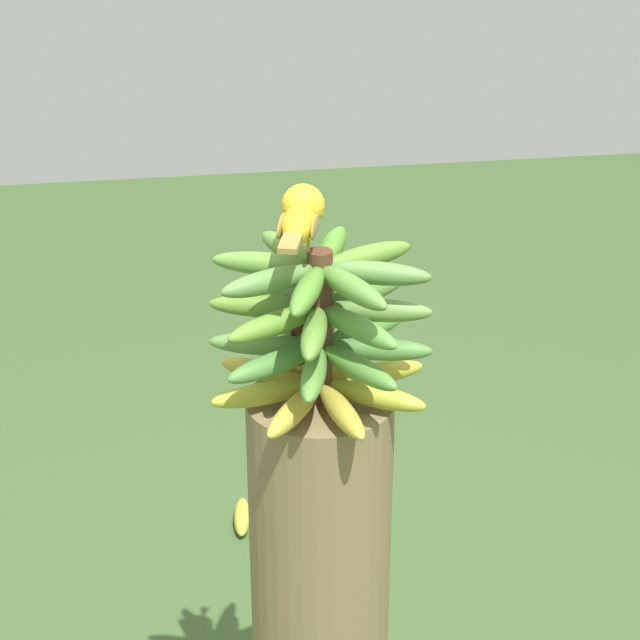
% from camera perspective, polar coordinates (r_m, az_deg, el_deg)
% --- Properties ---
extents(banana_bunch, '(0.34, 0.34, 0.24)m').
position_cam_1_polar(banana_bunch, '(1.68, -0.03, -0.37)').
color(banana_bunch, '#4C2D1E').
rests_on(banana_bunch, banana_tree).
extents(perched_bird, '(0.21, 0.09, 0.08)m').
position_cam_1_polar(perched_bird, '(1.63, -0.96, 5.19)').
color(perched_bird, '#C68933').
rests_on(perched_bird, banana_bunch).
extents(fallen_banana, '(0.17, 0.06, 0.04)m').
position_cam_1_polar(fallen_banana, '(3.11, -3.87, -9.67)').
color(fallen_banana, gold).
rests_on(fallen_banana, ground).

